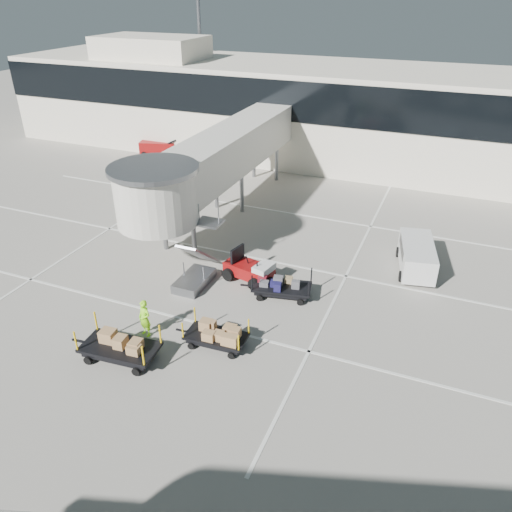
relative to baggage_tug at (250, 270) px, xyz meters
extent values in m
plane|color=#ACA69A|center=(-1.19, -6.61, -0.64)|extent=(140.00, 140.00, 0.00)
cube|color=silver|center=(-1.19, -4.61, -0.63)|extent=(40.00, 0.15, 0.02)
cube|color=silver|center=(-1.19, 2.39, -0.63)|extent=(40.00, 0.15, 0.02)
cube|color=silver|center=(-1.19, 9.39, -0.63)|extent=(40.00, 0.15, 0.02)
cube|color=silver|center=(4.81, 3.39, -0.63)|extent=(0.15, 30.00, 0.02)
cube|color=silver|center=(-11.19, 3.39, -0.63)|extent=(0.15, 30.00, 0.02)
cube|color=beige|center=(-1.19, 23.39, 3.36)|extent=(64.00, 12.00, 8.00)
cube|color=black|center=(-1.19, 17.34, 5.36)|extent=(64.00, 0.12, 3.20)
cube|color=beige|center=(-19.19, 21.39, 8.36)|extent=(10.00, 6.00, 2.00)
cylinder|color=slate|center=(-17.19, 27.39, 6.86)|extent=(0.36, 0.36, 15.00)
cube|color=beige|center=(-5.19, 8.39, 3.66)|extent=(3.00, 18.00, 2.80)
cylinder|color=beige|center=(-5.19, -0.61, 3.66)|extent=(4.40, 4.40, 3.00)
cylinder|color=slate|center=(-5.19, -0.61, 5.26)|extent=(4.80, 4.80, 0.25)
cylinder|color=slate|center=(-6.19, 1.39, 0.81)|extent=(0.28, 0.28, 2.90)
cylinder|color=slate|center=(-4.19, 1.39, 0.81)|extent=(0.28, 0.28, 2.90)
cylinder|color=slate|center=(-6.19, 8.39, 0.81)|extent=(0.28, 0.28, 2.90)
cylinder|color=slate|center=(-4.19, 8.39, 0.81)|extent=(0.28, 0.28, 2.90)
cylinder|color=slate|center=(-6.19, 15.39, 0.81)|extent=(0.28, 0.28, 2.90)
cylinder|color=slate|center=(-4.19, 15.39, 0.81)|extent=(0.28, 0.28, 2.90)
cube|color=slate|center=(-2.59, -1.61, -0.39)|extent=(1.40, 2.60, 0.50)
cube|color=slate|center=(-2.59, -1.01, 0.96)|extent=(1.20, 2.60, 2.06)
cube|color=slate|center=(-2.59, 0.39, 2.21)|extent=(1.40, 1.20, 0.12)
cube|color=maroon|center=(-0.07, 0.02, -0.04)|extent=(2.87, 1.83, 0.66)
cube|color=silver|center=(0.90, -0.20, 0.41)|extent=(1.02, 1.36, 0.39)
cube|color=black|center=(-0.83, 0.19, 0.63)|extent=(0.37, 1.11, 1.00)
cylinder|color=black|center=(-1.10, -0.49, -0.29)|extent=(0.75, 0.43, 0.71)
cylinder|color=black|center=(-0.78, 0.91, -0.29)|extent=(0.75, 0.43, 0.71)
cylinder|color=black|center=(0.63, -0.88, -0.29)|extent=(0.75, 0.43, 0.71)
cylinder|color=black|center=(0.95, 0.52, -0.29)|extent=(0.75, 0.43, 0.71)
cube|color=black|center=(2.15, -0.83, -0.09)|extent=(3.24, 2.07, 0.12)
cube|color=black|center=(2.15, -0.83, -0.27)|extent=(2.90, 1.78, 0.25)
cube|color=black|center=(0.33, -1.19, -0.24)|extent=(0.70, 0.22, 0.08)
cylinder|color=black|center=(1.25, -1.70, -0.47)|extent=(0.36, 0.20, 0.34)
cylinder|color=black|center=(0.98, -0.37, -0.47)|extent=(0.36, 0.20, 0.34)
cylinder|color=black|center=(3.31, -1.28, -0.47)|extent=(0.36, 0.20, 0.34)
cylinder|color=black|center=(3.04, 0.04, -0.47)|extent=(0.36, 0.20, 0.34)
cylinder|color=black|center=(0.87, -1.77, 0.36)|extent=(0.07, 0.07, 0.90)
cylinder|color=black|center=(0.60, -0.45, 0.36)|extent=(0.07, 0.07, 0.90)
cylinder|color=black|center=(3.69, -1.20, 0.36)|extent=(0.07, 0.07, 0.90)
cylinder|color=black|center=(3.43, 0.12, 0.36)|extent=(0.07, 0.07, 0.90)
cube|color=#4F4E53|center=(1.20, -0.79, 0.16)|extent=(0.53, 0.37, 0.38)
cube|color=#4F4E53|center=(2.79, -1.18, 0.14)|extent=(0.45, 0.34, 0.35)
cube|color=#8E754D|center=(1.69, -1.29, 0.15)|extent=(0.45, 0.46, 0.36)
cube|color=#171543|center=(2.80, -0.58, 0.14)|extent=(0.43, 0.46, 0.35)
cube|color=#171543|center=(1.54, -0.82, 0.14)|extent=(0.56, 0.47, 0.35)
cube|color=#171543|center=(1.49, -0.45, 0.18)|extent=(0.50, 0.34, 0.42)
cube|color=maroon|center=(2.12, -1.34, 0.14)|extent=(0.55, 0.41, 0.34)
cube|color=black|center=(0.81, -5.76, -0.14)|extent=(2.82, 1.51, 0.11)
cube|color=black|center=(0.81, -5.76, -0.30)|extent=(2.54, 1.29, 0.23)
cube|color=black|center=(-0.89, -5.85, -0.28)|extent=(0.65, 0.10, 0.07)
cylinder|color=black|center=(-0.13, -6.43, -0.49)|extent=(0.32, 0.14, 0.31)
cylinder|color=black|center=(-0.19, -5.19, -0.49)|extent=(0.32, 0.14, 0.31)
cylinder|color=black|center=(1.80, -6.34, -0.49)|extent=(0.32, 0.14, 0.31)
cylinder|color=black|center=(1.74, -5.10, -0.49)|extent=(0.32, 0.14, 0.31)
cylinder|color=yellow|center=(-0.48, -6.45, 0.28)|extent=(0.06, 0.06, 0.83)
cylinder|color=yellow|center=(-0.54, -5.21, 0.28)|extent=(0.06, 0.06, 0.83)
cylinder|color=yellow|center=(2.16, -6.32, 0.28)|extent=(0.06, 0.06, 0.83)
cylinder|color=yellow|center=(2.10, -5.08, 0.28)|extent=(0.06, 0.06, 0.83)
cube|color=#A57D4F|center=(0.30, -5.48, 0.12)|extent=(0.54, 0.48, 0.41)
cube|color=#A57D4F|center=(0.92, -5.69, 0.11)|extent=(0.49, 0.45, 0.39)
cube|color=#A57D4F|center=(0.45, -5.40, 0.09)|extent=(0.50, 0.46, 0.35)
cube|color=#A57D4F|center=(-0.08, -6.17, 0.15)|extent=(0.40, 0.48, 0.47)
cube|color=#A57D4F|center=(0.49, -5.61, 0.12)|extent=(0.45, 0.46, 0.40)
cube|color=#A57D4F|center=(0.49, -5.84, 0.13)|extent=(0.57, 0.39, 0.42)
cube|color=#A57D4F|center=(0.78, -5.69, 0.16)|extent=(0.48, 0.45, 0.48)
cube|color=#A57D4F|center=(-0.04, -5.71, 0.17)|extent=(0.42, 0.52, 0.50)
cube|color=black|center=(-2.62, -8.16, -0.04)|extent=(3.44, 1.93, 0.13)
cube|color=black|center=(-2.62, -8.16, -0.23)|extent=(3.09, 1.66, 0.28)
cube|color=black|center=(-4.66, -8.33, -0.20)|extent=(0.78, 0.15, 0.09)
cylinder|color=black|center=(-3.72, -9.00, -0.46)|extent=(0.39, 0.19, 0.38)
cylinder|color=black|center=(-3.84, -7.51, -0.46)|extent=(0.39, 0.19, 0.38)
cylinder|color=black|center=(-1.40, -8.80, -0.46)|extent=(0.39, 0.19, 0.38)
cylinder|color=black|center=(-1.53, -7.32, -0.46)|extent=(0.39, 0.19, 0.38)
cylinder|color=yellow|center=(-4.15, -9.04, 0.46)|extent=(0.08, 0.08, 1.00)
cylinder|color=yellow|center=(-4.27, -7.55, 0.46)|extent=(0.08, 0.08, 1.00)
cylinder|color=yellow|center=(-0.97, -8.77, 0.46)|extent=(0.08, 0.08, 1.00)
cylinder|color=yellow|center=(-1.10, -7.28, 0.46)|extent=(0.08, 0.08, 1.00)
cube|color=#A57D4F|center=(-2.58, -7.78, 0.32)|extent=(0.62, 0.51, 0.57)
cube|color=#A57D4F|center=(-2.59, -7.68, 0.24)|extent=(0.55, 0.56, 0.42)
cube|color=#A57D4F|center=(-3.66, -8.04, 0.27)|extent=(0.71, 0.63, 0.49)
cube|color=#A57D4F|center=(-3.00, -7.84, 0.31)|extent=(0.67, 0.50, 0.56)
imported|color=#8BF019|center=(-2.55, -6.31, 0.28)|extent=(0.76, 0.60, 1.84)
cube|color=silver|center=(8.24, 4.59, 0.29)|extent=(2.55, 4.53, 1.38)
cube|color=silver|center=(7.86, 6.47, 0.02)|extent=(1.71, 0.81, 0.80)
cube|color=black|center=(8.20, 4.77, 0.65)|extent=(2.25, 2.96, 0.55)
cylinder|color=black|center=(7.69, 3.03, -0.34)|extent=(0.33, 0.64, 0.61)
cylinder|color=black|center=(9.35, 3.36, -0.34)|extent=(0.33, 0.64, 0.61)
cylinder|color=black|center=(7.13, 5.82, -0.34)|extent=(0.33, 0.64, 0.61)
cylinder|color=black|center=(8.78, 6.15, -0.34)|extent=(0.33, 0.64, 0.61)
cube|color=maroon|center=(-16.76, 17.39, 0.01)|extent=(3.59, 2.26, 1.32)
cube|color=black|center=(-15.32, 17.80, 0.85)|extent=(1.14, 1.41, 0.47)
cylinder|color=black|center=(-17.77, 16.46, -0.38)|extent=(0.57, 0.36, 0.53)
cylinder|color=black|center=(-18.11, 17.64, -0.38)|extent=(0.57, 0.36, 0.53)
cylinder|color=black|center=(-15.41, 17.14, -0.38)|extent=(0.57, 0.36, 0.53)
cylinder|color=black|center=(-15.75, 18.32, -0.38)|extent=(0.57, 0.36, 0.53)
camera|label=1|loc=(9.26, -21.53, 13.77)|focal=35.00mm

